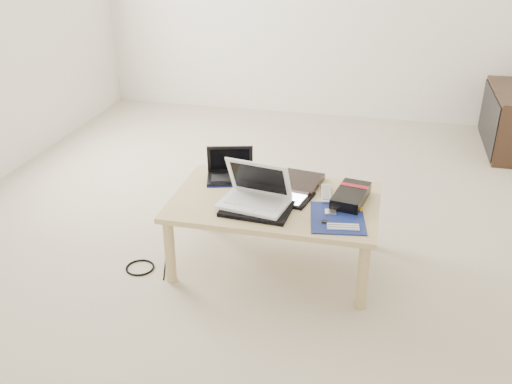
% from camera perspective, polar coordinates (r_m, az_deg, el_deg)
% --- Properties ---
extents(ground, '(4.00, 4.00, 0.00)m').
position_cam_1_polar(ground, '(3.87, 0.91, -1.19)').
color(ground, beige).
rests_on(ground, ground).
extents(coffee_table, '(1.10, 0.70, 0.40)m').
position_cam_1_polar(coffee_table, '(3.07, 1.92, -1.55)').
color(coffee_table, tan).
rests_on(coffee_table, ground).
extents(book, '(0.36, 0.32, 0.03)m').
position_cam_1_polar(book, '(3.23, 3.49, 1.11)').
color(book, black).
rests_on(book, coffee_table).
extents(netbook, '(0.30, 0.25, 0.19)m').
position_cam_1_polar(netbook, '(3.27, -2.60, 1.98)').
color(netbook, black).
rests_on(netbook, coffee_table).
extents(tablet, '(0.32, 0.27, 0.01)m').
position_cam_1_polar(tablet, '(3.07, 2.91, -0.42)').
color(tablet, black).
rests_on(tablet, coffee_table).
extents(remote, '(0.08, 0.22, 0.02)m').
position_cam_1_polar(remote, '(3.11, 7.01, -0.19)').
color(remote, '#BDBCC1').
rests_on(remote, coffee_table).
extents(neoprene_sleeve, '(0.36, 0.28, 0.02)m').
position_cam_1_polar(neoprene_sleeve, '(2.93, 0.09, -1.68)').
color(neoprene_sleeve, black).
rests_on(neoprene_sleeve, coffee_table).
extents(white_laptop, '(0.38, 0.30, 0.23)m').
position_cam_1_polar(white_laptop, '(2.95, -0.05, -0.25)').
color(white_laptop, white).
rests_on(white_laptop, neoprene_sleeve).
extents(motherboard, '(0.31, 0.37, 0.02)m').
position_cam_1_polar(motherboard, '(2.89, 8.18, -2.56)').
color(motherboard, '#0B154C').
rests_on(motherboard, coffee_table).
extents(gpu_box, '(0.20, 0.32, 0.07)m').
position_cam_1_polar(gpu_box, '(3.05, 9.47, -0.41)').
color(gpu_box, black).
rests_on(gpu_box, coffee_table).
extents(cable_coil, '(0.10, 0.10, 0.01)m').
position_cam_1_polar(cable_coil, '(3.07, -2.26, -0.45)').
color(cable_coil, black).
rests_on(cable_coil, coffee_table).
extents(floor_cable_coil, '(0.18, 0.18, 0.01)m').
position_cam_1_polar(floor_cable_coil, '(3.26, -11.52, -7.42)').
color(floor_cable_coil, black).
rests_on(floor_cable_coil, ground).
extents(floor_cable_trail, '(0.11, 0.31, 0.01)m').
position_cam_1_polar(floor_cable_trail, '(3.27, -9.06, -7.06)').
color(floor_cable_trail, black).
rests_on(floor_cable_trail, ground).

